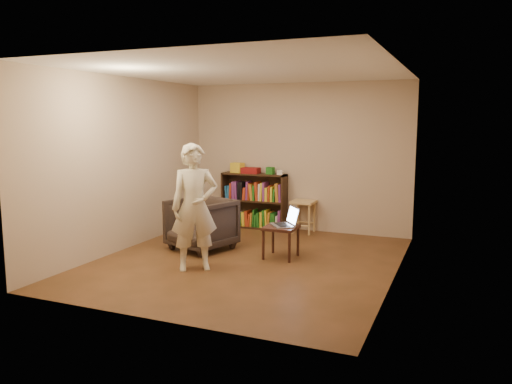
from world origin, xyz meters
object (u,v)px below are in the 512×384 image
at_px(bookshelf, 254,204).
at_px(laptop, 286,222).
at_px(side_table, 281,232).
at_px(person, 195,207).
at_px(stool, 303,207).
at_px(armchair, 201,224).

xyz_separation_m(bookshelf, laptop, (1.20, -1.68, 0.08)).
xyz_separation_m(side_table, laptop, (0.06, 0.06, 0.14)).
height_order(laptop, person, person).
xyz_separation_m(stool, person, (-0.66, -2.64, 0.38)).
relative_size(armchair, person, 0.52).
bearing_deg(stool, bookshelf, 176.18).
height_order(armchair, laptop, armchair).
distance_m(armchair, side_table, 1.28).
relative_size(bookshelf, side_table, 2.62).
distance_m(bookshelf, side_table, 2.08).
distance_m(stool, side_table, 1.68).
relative_size(side_table, laptop, 0.91).
height_order(stool, laptop, laptop).
xyz_separation_m(stool, side_table, (0.19, -1.67, -0.07)).
distance_m(side_table, person, 1.36).
relative_size(armchair, laptop, 1.71).
height_order(stool, armchair, armchair).
bearing_deg(bookshelf, laptop, -54.40).
height_order(armchair, person, person).
bearing_deg(armchair, bookshelf, 104.39).
distance_m(bookshelf, person, 2.75).
relative_size(stool, side_table, 1.23).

